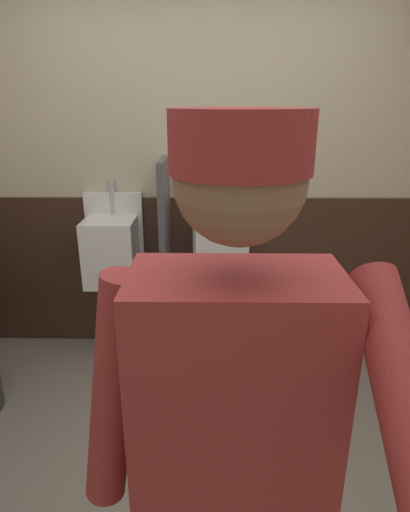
% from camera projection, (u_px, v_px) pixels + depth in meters
% --- Properties ---
extents(wall_back, '(3.99, 0.12, 2.56)m').
position_uv_depth(wall_back, '(198.00, 171.00, 2.97)').
color(wall_back, beige).
rests_on(wall_back, ground_plane).
extents(wainscot_band_back, '(3.39, 0.03, 1.11)m').
position_uv_depth(wainscot_band_back, '(198.00, 272.00, 3.15)').
color(wainscot_band_back, '#382319').
rests_on(wainscot_band_back, ground_plane).
extents(urinal_left, '(0.40, 0.34, 1.24)m').
position_uv_depth(urinal_left, '(112.00, 250.00, 2.94)').
color(urinal_left, white).
rests_on(urinal_left, ground_plane).
extents(urinal_middle, '(0.40, 0.34, 1.24)m').
position_uv_depth(urinal_middle, '(221.00, 250.00, 2.93)').
color(urinal_middle, white).
rests_on(urinal_middle, ground_plane).
extents(privacy_divider_panel, '(0.04, 0.40, 0.90)m').
position_uv_depth(privacy_divider_panel, '(165.00, 229.00, 2.81)').
color(privacy_divider_panel, '#4C4C51').
extents(person, '(0.64, 0.60, 1.73)m').
position_uv_depth(person, '(233.00, 443.00, 0.94)').
color(person, '#2D3342').
rests_on(person, ground_plane).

